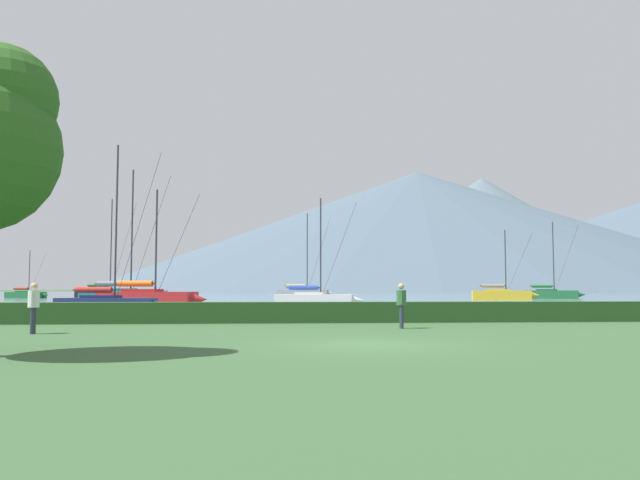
{
  "coord_description": "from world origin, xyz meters",
  "views": [
    {
      "loc": [
        -2.68,
        -16.99,
        1.48
      ],
      "look_at": [
        2.5,
        43.77,
        5.98
      ],
      "focal_mm": 36.53,
      "sensor_mm": 36.0,
      "label": 1
    }
  ],
  "objects_px": {
    "sailboat_slip_2": "(108,303)",
    "sailboat_slip_8": "(26,294)",
    "sailboat_slip_3": "(304,293)",
    "sailboat_slip_6": "(106,293)",
    "sailboat_slip_0": "(550,294)",
    "sailboat_slip_5": "(315,299)",
    "sailboat_slip_1": "(125,296)",
    "sailboat_slip_7": "(502,294)",
    "sailboat_slip_4": "(149,298)",
    "person_standing_walker": "(401,302)",
    "person_seated_viewer": "(34,304)"
  },
  "relations": [
    {
      "from": "sailboat_slip_0",
      "to": "sailboat_slip_3",
      "type": "bearing_deg",
      "value": -177.02
    },
    {
      "from": "sailboat_slip_2",
      "to": "sailboat_slip_1",
      "type": "bearing_deg",
      "value": 106.61
    },
    {
      "from": "sailboat_slip_7",
      "to": "sailboat_slip_4",
      "type": "bearing_deg",
      "value": -130.3
    },
    {
      "from": "sailboat_slip_8",
      "to": "sailboat_slip_3",
      "type": "bearing_deg",
      "value": 8.17
    },
    {
      "from": "sailboat_slip_8",
      "to": "person_standing_walker",
      "type": "height_order",
      "value": "sailboat_slip_8"
    },
    {
      "from": "sailboat_slip_0",
      "to": "sailboat_slip_3",
      "type": "distance_m",
      "value": 35.0
    },
    {
      "from": "sailboat_slip_0",
      "to": "sailboat_slip_4",
      "type": "relative_size",
      "value": 1.15
    },
    {
      "from": "sailboat_slip_8",
      "to": "sailboat_slip_1",
      "type": "bearing_deg",
      "value": -45.49
    },
    {
      "from": "sailboat_slip_4",
      "to": "sailboat_slip_7",
      "type": "bearing_deg",
      "value": 49.58
    },
    {
      "from": "sailboat_slip_2",
      "to": "sailboat_slip_4",
      "type": "xyz_separation_m",
      "value": [
        0.19,
        12.67,
        0.15
      ]
    },
    {
      "from": "sailboat_slip_8",
      "to": "person_standing_walker",
      "type": "xyz_separation_m",
      "value": [
        40.38,
        -76.71,
        0.43
      ]
    },
    {
      "from": "sailboat_slip_4",
      "to": "person_standing_walker",
      "type": "relative_size",
      "value": 5.64
    },
    {
      "from": "sailboat_slip_2",
      "to": "sailboat_slip_8",
      "type": "bearing_deg",
      "value": 120.42
    },
    {
      "from": "sailboat_slip_1",
      "to": "sailboat_slip_7",
      "type": "xyz_separation_m",
      "value": [
        43.36,
        17.48,
        -0.08
      ]
    },
    {
      "from": "sailboat_slip_0",
      "to": "sailboat_slip_3",
      "type": "xyz_separation_m",
      "value": [
        -33.89,
        8.74,
        0.04
      ]
    },
    {
      "from": "sailboat_slip_0",
      "to": "sailboat_slip_2",
      "type": "height_order",
      "value": "sailboat_slip_0"
    },
    {
      "from": "sailboat_slip_4",
      "to": "sailboat_slip_1",
      "type": "bearing_deg",
      "value": 124.53
    },
    {
      "from": "sailboat_slip_3",
      "to": "sailboat_slip_4",
      "type": "distance_m",
      "value": 46.42
    },
    {
      "from": "sailboat_slip_2",
      "to": "sailboat_slip_6",
      "type": "height_order",
      "value": "sailboat_slip_6"
    },
    {
      "from": "sailboat_slip_0",
      "to": "sailboat_slip_8",
      "type": "xyz_separation_m",
      "value": [
        -75.03,
        12.71,
        -0.16
      ]
    },
    {
      "from": "sailboat_slip_1",
      "to": "sailboat_slip_6",
      "type": "height_order",
      "value": "sailboat_slip_6"
    },
    {
      "from": "sailboat_slip_3",
      "to": "sailboat_slip_6",
      "type": "height_order",
      "value": "sailboat_slip_6"
    },
    {
      "from": "sailboat_slip_4",
      "to": "person_standing_walker",
      "type": "bearing_deg",
      "value": -50.09
    },
    {
      "from": "sailboat_slip_6",
      "to": "sailboat_slip_4",
      "type": "bearing_deg",
      "value": -54.51
    },
    {
      "from": "person_seated_viewer",
      "to": "person_standing_walker",
      "type": "relative_size",
      "value": 1.0
    },
    {
      "from": "sailboat_slip_7",
      "to": "person_standing_walker",
      "type": "bearing_deg",
      "value": -99.87
    },
    {
      "from": "sailboat_slip_1",
      "to": "person_standing_walker",
      "type": "bearing_deg",
      "value": -58.08
    },
    {
      "from": "sailboat_slip_5",
      "to": "person_seated_viewer",
      "type": "bearing_deg",
      "value": -99.14
    },
    {
      "from": "sailboat_slip_0",
      "to": "sailboat_slip_5",
      "type": "bearing_deg",
      "value": -117.63
    },
    {
      "from": "sailboat_slip_6",
      "to": "sailboat_slip_8",
      "type": "relative_size",
      "value": 1.88
    },
    {
      "from": "sailboat_slip_0",
      "to": "person_seated_viewer",
      "type": "distance_m",
      "value": 80.93
    },
    {
      "from": "sailboat_slip_8",
      "to": "sailboat_slip_5",
      "type": "bearing_deg",
      "value": -37.06
    },
    {
      "from": "sailboat_slip_0",
      "to": "person_seated_viewer",
      "type": "bearing_deg",
      "value": -108.18
    },
    {
      "from": "sailboat_slip_0",
      "to": "sailboat_slip_4",
      "type": "height_order",
      "value": "sailboat_slip_0"
    },
    {
      "from": "sailboat_slip_7",
      "to": "sailboat_slip_2",
      "type": "bearing_deg",
      "value": -120.01
    },
    {
      "from": "sailboat_slip_6",
      "to": "person_standing_walker",
      "type": "relative_size",
      "value": 8.09
    },
    {
      "from": "sailboat_slip_7",
      "to": "person_standing_walker",
      "type": "xyz_separation_m",
      "value": [
        -25.13,
        -57.09,
        0.29
      ]
    },
    {
      "from": "sailboat_slip_7",
      "to": "person_standing_walker",
      "type": "distance_m",
      "value": 62.38
    },
    {
      "from": "sailboat_slip_7",
      "to": "person_seated_viewer",
      "type": "relative_size",
      "value": 5.39
    },
    {
      "from": "sailboat_slip_1",
      "to": "sailboat_slip_4",
      "type": "height_order",
      "value": "sailboat_slip_1"
    },
    {
      "from": "sailboat_slip_5",
      "to": "sailboat_slip_7",
      "type": "relative_size",
      "value": 0.98
    },
    {
      "from": "sailboat_slip_8",
      "to": "person_seated_viewer",
      "type": "distance_m",
      "value": 83.3
    },
    {
      "from": "sailboat_slip_6",
      "to": "sailboat_slip_3",
      "type": "bearing_deg",
      "value": 33.52
    },
    {
      "from": "sailboat_slip_4",
      "to": "sailboat_slip_8",
      "type": "relative_size",
      "value": 1.31
    },
    {
      "from": "sailboat_slip_0",
      "to": "sailboat_slip_7",
      "type": "xyz_separation_m",
      "value": [
        -9.52,
        -6.91,
        -0.02
      ]
    },
    {
      "from": "sailboat_slip_0",
      "to": "person_seated_viewer",
      "type": "height_order",
      "value": "sailboat_slip_0"
    },
    {
      "from": "sailboat_slip_5",
      "to": "sailboat_slip_8",
      "type": "bearing_deg",
      "value": 140.99
    },
    {
      "from": "person_seated_viewer",
      "to": "sailboat_slip_2",
      "type": "bearing_deg",
      "value": 89.01
    },
    {
      "from": "sailboat_slip_1",
      "to": "sailboat_slip_3",
      "type": "xyz_separation_m",
      "value": [
        18.99,
        33.13,
        -0.03
      ]
    },
    {
      "from": "sailboat_slip_2",
      "to": "sailboat_slip_3",
      "type": "relative_size",
      "value": 0.8
    }
  ]
}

